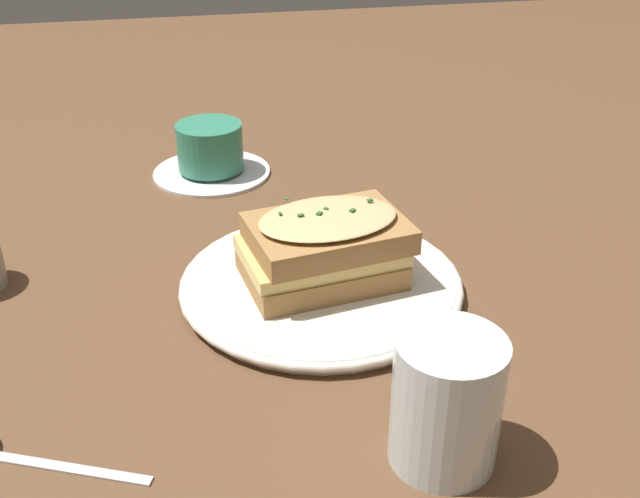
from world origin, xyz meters
TOP-DOWN VIEW (x-y plane):
  - ground_plane at (0.00, 0.00)m, footprint 2.40×2.40m
  - dinner_plate at (0.01, -0.00)m, footprint 0.26×0.26m
  - sandwich at (0.00, -0.00)m, footprint 0.16×0.12m
  - teacup_with_saucer at (0.08, -0.29)m, footprint 0.14×0.14m
  - water_glass at (-0.03, 0.22)m, footprint 0.07×0.07m

SIDE VIEW (x-z plane):
  - ground_plane at x=0.00m, z-range 0.00..0.00m
  - dinner_plate at x=0.01m, z-range 0.00..0.02m
  - teacup_with_saucer at x=0.08m, z-range -0.01..0.06m
  - sandwich at x=0.00m, z-range 0.01..0.08m
  - water_glass at x=-0.03m, z-range 0.00..0.10m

